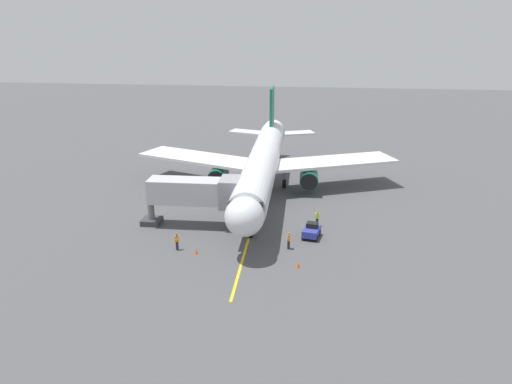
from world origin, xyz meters
TOP-DOWN VIEW (x-y plane):
  - ground_plane at (0.00, 0.00)m, footprint 220.00×220.00m
  - apron_lead_in_line at (0.28, 7.42)m, footprint 1.24×39.99m
  - airplane at (0.28, 1.14)m, footprint 34.80×40.28m
  - jet_bridge at (5.37, 12.56)m, footprint 11.44×3.27m
  - ground_crew_marshaller at (6.48, 18.73)m, footprint 0.45×0.34m
  - ground_crew_wing_walker at (-6.70, 11.03)m, footprint 0.44×0.31m
  - ground_crew_loader at (-4.07, 17.16)m, footprint 0.33×0.44m
  - baggage_cart_near_nose at (0.61, -10.92)m, footprint 1.72×2.70m
  - tug_portside at (-6.18, 14.14)m, footprint 1.93×2.54m
  - baggage_cart_starboard_side at (11.62, 4.13)m, footprint 1.92×2.80m
  - safety_cone_nose_left at (4.47, 19.38)m, footprint 0.32×0.32m
  - safety_cone_nose_right at (12.08, 10.05)m, footprint 0.32×0.32m
  - safety_cone_wing_port at (-5.17, 20.94)m, footprint 0.32×0.32m

SIDE VIEW (x-z plane):
  - ground_plane at x=0.00m, z-range 0.00..0.00m
  - apron_lead_in_line at x=0.28m, z-range 0.00..0.01m
  - safety_cone_nose_left at x=4.47m, z-range 0.00..0.55m
  - safety_cone_nose_right at x=12.08m, z-range 0.00..0.55m
  - safety_cone_wing_port at x=-5.17m, z-range 0.00..0.55m
  - baggage_cart_near_nose at x=0.61m, z-range 0.02..1.29m
  - baggage_cart_starboard_side at x=11.62m, z-range 0.02..1.29m
  - tug_portside at x=-6.18m, z-range -0.05..1.45m
  - ground_crew_marshaller at x=6.48m, z-range 0.03..1.74m
  - ground_crew_wing_walker at x=-6.70m, z-range 0.03..1.74m
  - ground_crew_loader at x=-4.07m, z-range 0.03..1.74m
  - jet_bridge at x=5.37m, z-range 1.06..6.46m
  - airplane at x=0.28m, z-range -1.75..9.75m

